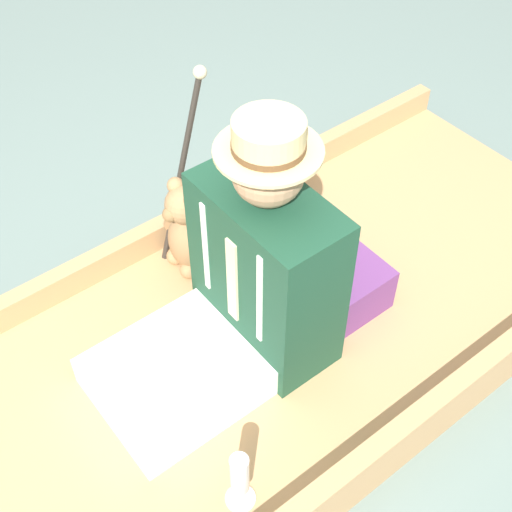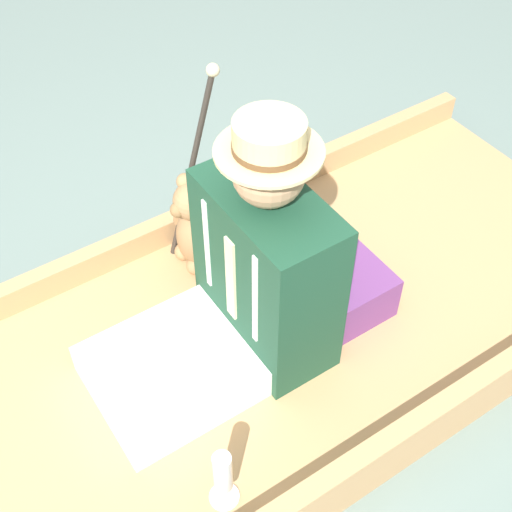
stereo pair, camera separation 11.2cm
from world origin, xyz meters
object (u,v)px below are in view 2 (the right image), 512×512
(teddy_bear, at_px, (194,227))
(wine_glass, at_px, (223,475))
(seated_person, at_px, (245,281))
(walking_cane, at_px, (196,148))

(teddy_bear, height_order, wine_glass, teddy_bear)
(seated_person, distance_m, teddy_bear, 0.41)
(teddy_bear, bearing_deg, walking_cane, -40.55)
(teddy_bear, relative_size, wine_glass, 1.69)
(wine_glass, bearing_deg, seated_person, -39.55)
(seated_person, height_order, teddy_bear, seated_person)
(wine_glass, height_order, walking_cane, walking_cane)
(wine_glass, distance_m, walking_cane, 1.04)
(seated_person, relative_size, teddy_bear, 2.25)
(seated_person, height_order, walking_cane, seated_person)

